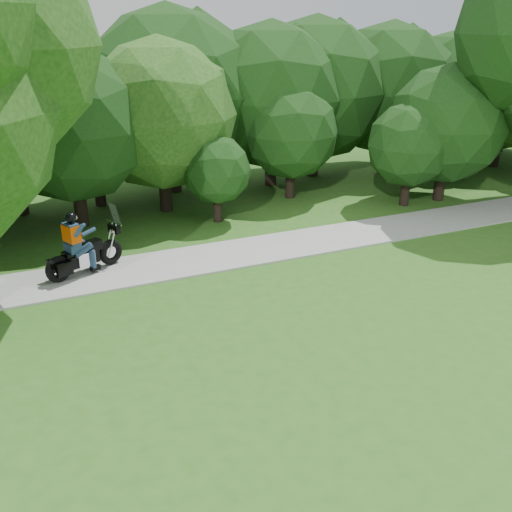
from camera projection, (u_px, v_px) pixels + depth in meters
ground at (494, 368)px, 11.89m from camera, size 100.00×100.00×0.00m
walkway at (310, 241)px, 18.65m from camera, size 60.00×2.20×0.06m
tree_line at (238, 104)px, 22.92m from camera, size 39.95×12.09×7.54m
touring_motorcycle at (79, 252)px, 15.91m from camera, size 2.32×1.46×1.87m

